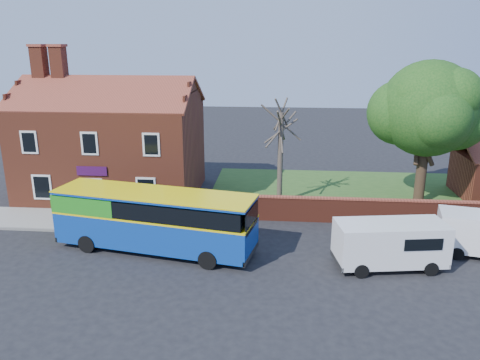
# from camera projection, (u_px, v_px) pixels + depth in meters

# --- Properties ---
(ground) EXTENTS (120.00, 120.00, 0.00)m
(ground) POSITION_uv_depth(u_px,v_px,m) (175.00, 268.00, 23.18)
(ground) COLOR black
(ground) RESTS_ON ground
(pavement) EXTENTS (18.00, 3.50, 0.12)m
(pavement) POSITION_uv_depth(u_px,v_px,m) (85.00, 220.00, 29.25)
(pavement) COLOR gray
(pavement) RESTS_ON ground
(kerb) EXTENTS (18.00, 0.15, 0.14)m
(kerb) POSITION_uv_depth(u_px,v_px,m) (73.00, 231.00, 27.58)
(kerb) COLOR slate
(kerb) RESTS_ON ground
(grass_strip) EXTENTS (26.00, 12.00, 0.04)m
(grass_strip) POSITION_uv_depth(u_px,v_px,m) (387.00, 194.00, 34.47)
(grass_strip) COLOR #426B28
(grass_strip) RESTS_ON ground
(shop_building) EXTENTS (12.30, 8.13, 10.50)m
(shop_building) POSITION_uv_depth(u_px,v_px,m) (113.00, 148.00, 33.79)
(shop_building) COLOR brown
(shop_building) RESTS_ON ground
(boundary_wall) EXTENTS (22.00, 0.38, 1.60)m
(boundary_wall) POSITION_uv_depth(u_px,v_px,m) (409.00, 212.00, 28.52)
(boundary_wall) COLOR maroon
(boundary_wall) RESTS_ON ground
(bus) EXTENTS (11.03, 4.74, 3.26)m
(bus) POSITION_uv_depth(u_px,v_px,m) (149.00, 217.00, 24.79)
(bus) COLOR #0E3B9A
(bus) RESTS_ON ground
(van_near) EXTENTS (5.59, 2.94, 2.34)m
(van_near) POSITION_uv_depth(u_px,v_px,m) (390.00, 243.00, 22.96)
(van_near) COLOR white
(van_near) RESTS_ON ground
(large_tree) EXTENTS (7.98, 6.32, 9.74)m
(large_tree) POSITION_uv_depth(u_px,v_px,m) (429.00, 111.00, 30.87)
(large_tree) COLOR black
(large_tree) RESTS_ON ground
(bare_tree) EXTENTS (2.58, 3.08, 6.89)m
(bare_tree) POSITION_uv_depth(u_px,v_px,m) (280.00, 153.00, 31.60)
(bare_tree) COLOR #4C4238
(bare_tree) RESTS_ON ground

